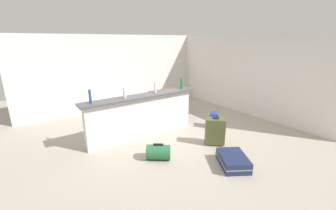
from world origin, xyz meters
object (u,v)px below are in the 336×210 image
bottle_green (182,83)px  dining_chair_near_partition (176,102)px  bottle_blue (90,96)px  suitcase_flat_navy (233,160)px  bottle_white (124,93)px  duffel_bag_green (158,152)px  bottle_clear (155,88)px  backpack_blue (213,120)px  suitcase_upright_olive (215,131)px  dining_table (169,94)px

bottle_green → dining_chair_near_partition: size_ratio=0.31×
bottle_blue → suitcase_flat_navy: 3.15m
bottle_white → suitcase_flat_navy: (1.18, -2.21, -1.07)m
duffel_bag_green → bottle_white: bearing=97.4°
bottle_white → bottle_clear: bottle_clear is taller
bottle_white → backpack_blue: 2.58m
bottle_blue → bottle_clear: bottle_blue is taller
dining_chair_near_partition → duffel_bag_green: size_ratio=1.65×
bottle_green → dining_chair_near_partition: bottle_green is taller
bottle_clear → dining_chair_near_partition: bottle_clear is taller
bottle_white → suitcase_upright_olive: bearing=-41.4°
bottle_blue → duffel_bag_green: bearing=-52.2°
bottle_blue → backpack_blue: (3.06, -0.64, -1.00)m
dining_table → suitcase_flat_navy: 3.42m
dining_table → backpack_blue: size_ratio=2.62×
bottle_clear → dining_table: bearing=41.8°
duffel_bag_green → suitcase_upright_olive: suitcase_upright_olive is taller
bottle_clear → backpack_blue: 1.88m
suitcase_upright_olive → bottle_blue: bearing=149.1°
dining_table → suitcase_upright_olive: (-0.45, -2.44, -0.32)m
duffel_bag_green → bottle_blue: bearing=127.8°
dining_chair_near_partition → bottle_white: bearing=-163.7°
dining_table → duffel_bag_green: bearing=-129.8°
dining_table → duffel_bag_green: size_ratio=1.95×
bottle_clear → duffel_bag_green: bearing=-120.2°
dining_table → duffel_bag_green: dining_table is taller
bottle_green → duffel_bag_green: size_ratio=0.52×
bottle_green → dining_chair_near_partition: (0.24, 0.55, -0.69)m
bottle_green → suitcase_upright_olive: size_ratio=0.43×
backpack_blue → dining_table: bearing=99.9°
dining_table → backpack_blue: bearing=-80.1°
dining_chair_near_partition → suitcase_flat_navy: bearing=-104.8°
dining_table → suitcase_upright_olive: size_ratio=1.64×
bottle_white → backpack_blue: (2.30, -0.62, -0.98)m
bottle_clear → dining_table: size_ratio=0.24×
dining_chair_near_partition → backpack_blue: (0.39, -1.18, -0.31)m
bottle_white → suitcase_upright_olive: (1.56, -1.37, -0.85)m
bottle_green → duffel_bag_green: (-1.52, -1.17, -1.06)m
bottle_green → backpack_blue: size_ratio=0.69×
bottle_white → suitcase_upright_olive: bottle_white is taller
bottle_blue → backpack_blue: size_ratio=0.69×
bottle_green → suitcase_upright_olive: bearing=-94.7°
bottle_green → dining_chair_near_partition: bearing=66.3°
bottle_blue → bottle_white: 0.76m
bottle_blue → dining_chair_near_partition: bottle_blue is taller
bottle_blue → dining_table: size_ratio=0.26×
bottle_blue → backpack_blue: 3.29m
bottle_clear → bottle_green: size_ratio=0.90×
dining_chair_near_partition → suitcase_upright_olive: dining_chair_near_partition is taller
bottle_blue → bottle_white: (0.76, -0.02, -0.03)m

